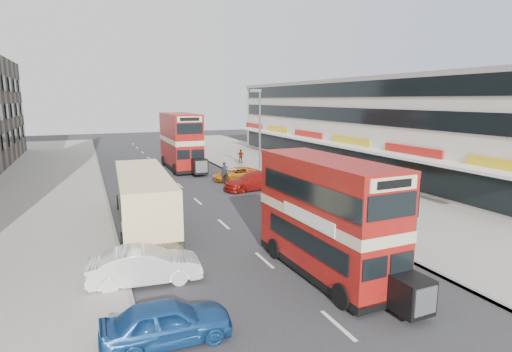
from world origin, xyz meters
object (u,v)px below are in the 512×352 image
coach (144,197)px  car_right_b (237,174)px  bus_main (327,217)px  cyclist (225,177)px  street_lamp (259,129)px  car_left_front (145,266)px  car_right_a (253,181)px  car_left_near (167,322)px  pedestrian_near (289,177)px  pedestrian_far (241,156)px  bus_second (181,141)px

coach → car_right_b: 14.19m
bus_main → cyclist: bearing=-97.7°
street_lamp → car_left_front: bearing=-126.1°
street_lamp → car_right_a: (-1.32, -1.91, -4.06)m
street_lamp → coach: size_ratio=0.73×
coach → car_left_near: coach is taller
coach → cyclist: size_ratio=5.68×
bus_main → coach: size_ratio=0.78×
coach → car_left_front: size_ratio=2.49×
car_left_front → cyclist: bearing=-22.5°
street_lamp → pedestrian_near: size_ratio=4.70×
cyclist → pedestrian_far: bearing=65.6°
bus_second → pedestrian_near: (6.02, -13.16, -1.95)m
car_left_front → car_right_b: (10.65, 18.40, -0.12)m
street_lamp → pedestrian_far: street_lamp is taller
coach → pedestrian_near: bearing=27.0°
car_left_near → cyclist: size_ratio=2.02×
bus_second → car_left_near: 32.14m
coach → cyclist: (8.05, 9.30, -1.07)m
bus_second → bus_main: bearing=89.9°
car_left_near → cyclist: bearing=-21.9°
pedestrian_near → cyclist: (-4.32, 3.76, -0.37)m
bus_main → car_left_front: bus_main is taller
bus_second → car_left_front: bearing=74.9°
coach → car_right_a: bearing=36.7°
pedestrian_far → car_right_b: bearing=-110.6°
car_right_a → pedestrian_near: pedestrian_near is taller
car_left_near → car_left_front: 4.50m
car_right_a → cyclist: 3.27m
bus_main → pedestrian_far: (7.10, 29.20, -1.59)m
car_right_a → pedestrian_far: bearing=156.7°
street_lamp → bus_main: bearing=-104.4°
coach → pedestrian_near: coach is taller
bus_second → car_left_front: (-7.40, -26.70, -2.23)m
street_lamp → pedestrian_far: bearing=77.7°
pedestrian_far → bus_second: bearing=-174.3°
pedestrian_near → street_lamp: bearing=-71.2°
car_right_b → pedestrian_far: (3.61, 8.76, 0.31)m
street_lamp → bus_second: (-4.49, 10.41, -1.82)m
bus_second → car_left_front: bus_second is taller
car_right_a → bus_main: bearing=-18.9°
street_lamp → coach: bearing=-142.6°
car_right_a → pedestrian_far: (3.69, 12.78, 0.20)m
bus_second → pedestrian_near: 14.61m
street_lamp → pedestrian_far: size_ratio=5.22×
street_lamp → bus_main: 19.06m
car_right_b → cyclist: bearing=-48.9°
car_left_front → pedestrian_near: 19.07m
bus_main → pedestrian_near: size_ratio=5.04×
bus_main → bus_second: size_ratio=0.85×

